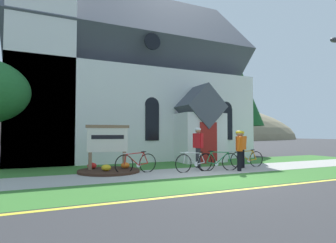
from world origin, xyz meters
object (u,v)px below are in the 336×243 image
at_px(bicycle_green, 218,161).
at_px(cyclist_in_red_jersey, 239,147).
at_px(church_sign, 108,141).
at_px(bicycle_white, 136,163).
at_px(bicycle_yellow, 194,162).
at_px(cyclist_in_yellow_jersey, 242,146).
at_px(bicycle_black, 247,159).
at_px(roadside_conifer, 232,86).
at_px(cyclist_in_white_jersey, 198,144).

distance_m(bicycle_green, cyclist_in_red_jersey, 1.00).
xyz_separation_m(church_sign, bicycle_white, (0.90, -0.94, -0.84)).
relative_size(bicycle_yellow, cyclist_in_red_jersey, 1.06).
relative_size(bicycle_white, bicycle_yellow, 1.00).
bearing_deg(cyclist_in_yellow_jersey, bicycle_yellow, -176.65).
bearing_deg(bicycle_yellow, bicycle_green, -7.28).
bearing_deg(bicycle_white, bicycle_yellow, -14.64).
height_order(bicycle_black, bicycle_white, bicycle_white).
distance_m(church_sign, roadside_conifer, 11.50).
relative_size(bicycle_white, cyclist_in_yellow_jersey, 1.06).
height_order(bicycle_yellow, cyclist_in_white_jersey, cyclist_in_white_jersey).
relative_size(bicycle_white, cyclist_in_white_jersey, 0.97).
bearing_deg(church_sign, bicycle_white, -46.24).
bearing_deg(cyclist_in_red_jersey, church_sign, 156.67).
distance_m(bicycle_white, cyclist_in_red_jersey, 4.16).
height_order(church_sign, bicycle_black, church_sign).
height_order(cyclist_in_red_jersey, roadside_conifer, roadside_conifer).
distance_m(cyclist_in_white_jersey, cyclist_in_yellow_jersey, 1.92).
bearing_deg(bicycle_green, cyclist_in_white_jersey, 106.20).
bearing_deg(cyclist_in_yellow_jersey, bicycle_black, 25.69).
distance_m(church_sign, bicycle_green, 4.56).
bearing_deg(cyclist_in_yellow_jersey, roadside_conifer, 55.44).
relative_size(church_sign, cyclist_in_white_jersey, 1.04).
bearing_deg(bicycle_yellow, cyclist_in_yellow_jersey, 3.35).
bearing_deg(cyclist_in_yellow_jersey, church_sign, 166.15).
xyz_separation_m(bicycle_white, bicycle_yellow, (2.21, -0.58, -0.01)).
bearing_deg(cyclist_in_red_jersey, cyclist_in_yellow_jersey, 44.77).
height_order(bicycle_green, cyclist_in_yellow_jersey, cyclist_in_yellow_jersey).
distance_m(bicycle_yellow, cyclist_in_white_jersey, 1.38).
distance_m(cyclist_in_white_jersey, cyclist_in_red_jersey, 1.83).
bearing_deg(bicycle_green, roadside_conifer, 48.64).
relative_size(cyclist_in_white_jersey, roadside_conifer, 0.23).
xyz_separation_m(cyclist_in_red_jersey, cyclist_in_yellow_jersey, (0.72, 0.72, -0.00)).
relative_size(bicycle_black, bicycle_white, 0.99).
xyz_separation_m(bicycle_black, cyclist_in_white_jersey, (-2.23, 0.57, 0.69)).
relative_size(church_sign, bicycle_white, 1.07).
height_order(bicycle_black, cyclist_in_yellow_jersey, cyclist_in_yellow_jersey).
bearing_deg(bicycle_white, bicycle_green, -12.30).
distance_m(church_sign, bicycle_black, 6.24).
xyz_separation_m(bicycle_white, cyclist_in_yellow_jersey, (4.68, -0.43, 0.56)).
bearing_deg(bicycle_white, bicycle_black, -2.15).
relative_size(cyclist_in_red_jersey, roadside_conifer, 0.21).
bearing_deg(bicycle_black, bicycle_green, -164.89).
bearing_deg(bicycle_green, church_sign, 158.32).
height_order(bicycle_white, cyclist_in_yellow_jersey, cyclist_in_yellow_jersey).
height_order(bicycle_green, bicycle_yellow, bicycle_green).
distance_m(bicycle_white, bicycle_green, 3.34).
bearing_deg(bicycle_black, bicycle_white, 177.85).
xyz_separation_m(bicycle_green, roadside_conifer, (5.64, 6.41, 4.54)).
relative_size(bicycle_black, bicycle_yellow, 0.98).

